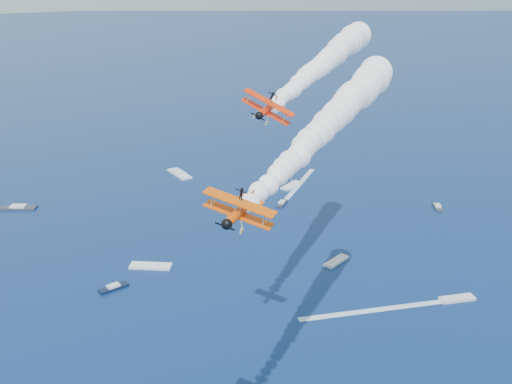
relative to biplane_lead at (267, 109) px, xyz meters
name	(u,v)px	position (x,y,z in m)	size (l,w,h in m)	color
biplane_lead	(267,109)	(0.00, 0.00, 0.00)	(8.00, 8.97, 5.40)	#F72C05
biplane_trail	(240,211)	(-19.42, -29.46, -3.34)	(7.59, 8.52, 5.13)	#ED5305
smoke_trail_lead	(324,63)	(24.91, 21.49, 2.53)	(51.77, 45.54, 11.54)	white
smoke_trail_trail	(330,122)	(6.24, -8.87, -0.81)	(53.12, 43.91, 11.54)	white
spectator_boats	(97,262)	(-13.32, 77.64, -59.50)	(218.20, 191.41, 0.70)	#2A2F38
boat_wakes	(119,325)	(-16.85, 42.58, -59.82)	(216.85, 120.27, 0.04)	white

